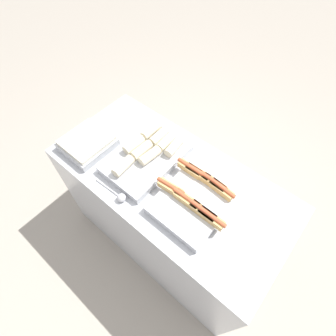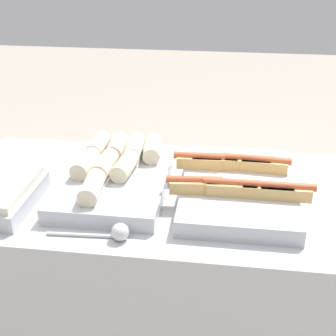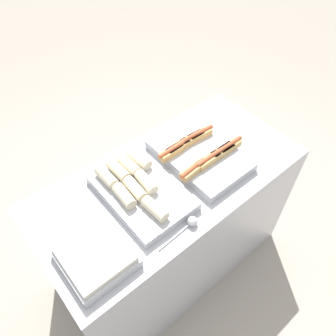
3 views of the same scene
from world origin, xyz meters
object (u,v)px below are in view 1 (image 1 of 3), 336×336
object	(u,v)px
tray_wraps	(148,155)
serving_spoon_near	(120,196)
tray_hotdogs	(199,194)
tray_side_front	(87,143)

from	to	relation	value
tray_wraps	serving_spoon_near	size ratio (longest dim) A/B	2.18
tray_hotdogs	tray_wraps	xyz separation A→B (m)	(-0.38, 0.02, 0.00)
serving_spoon_near	tray_side_front	bearing A→B (deg)	163.20
tray_side_front	serving_spoon_near	distance (m)	0.42
tray_side_front	tray_wraps	bearing A→B (deg)	26.11
tray_hotdogs	tray_wraps	bearing A→B (deg)	177.68
serving_spoon_near	tray_wraps	bearing A→B (deg)	102.57
tray_hotdogs	serving_spoon_near	distance (m)	0.42
tray_hotdogs	tray_wraps	distance (m)	0.38
tray_hotdogs	tray_side_front	xyz separation A→B (m)	(-0.72, -0.15, -0.00)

